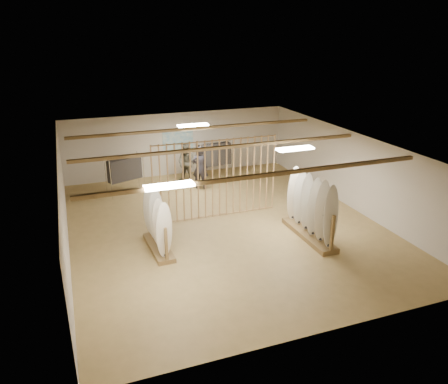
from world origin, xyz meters
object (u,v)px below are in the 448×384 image
object	(u,v)px
shopper_b	(187,161)
rack_left	(158,230)
rack_right	(310,216)
clothing_rack_b	(215,154)
shopper_a	(200,165)
clothing_rack_a	(125,169)

from	to	relation	value
shopper_b	rack_left	bearing A→B (deg)	-70.26
rack_right	clothing_rack_b	distance (m)	6.67
rack_left	shopper_a	size ratio (longest dim) A/B	0.98
rack_left	clothing_rack_a	world-z (taller)	rack_left
rack_left	shopper_a	world-z (taller)	shopper_a
clothing_rack_b	clothing_rack_a	bearing A→B (deg)	-179.06
rack_right	clothing_rack_a	size ratio (longest dim) A/B	1.65
clothing_rack_a	rack_left	bearing A→B (deg)	-109.94
rack_left	shopper_b	distance (m)	6.22
shopper_a	shopper_b	xyz separation A→B (m)	(-0.31, 0.97, -0.05)
rack_left	clothing_rack_b	bearing A→B (deg)	54.47
rack_right	clothing_rack_b	xyz separation A→B (m)	(-0.90, 6.60, 0.37)
shopper_a	shopper_b	distance (m)	1.02
rack_left	clothing_rack_b	size ratio (longest dim) A/B	1.19
rack_left	clothing_rack_a	size ratio (longest dim) A/B	1.26
clothing_rack_b	shopper_b	distance (m)	1.31
clothing_rack_a	shopper_b	bearing A→B (deg)	-11.34
rack_right	rack_left	bearing A→B (deg)	170.38
rack_left	shopper_b	xyz separation A→B (m)	(2.48, 5.70, 0.32)
rack_left	rack_right	distance (m)	4.76
clothing_rack_a	shopper_b	world-z (taller)	shopper_b
clothing_rack_a	shopper_a	bearing A→B (deg)	-30.84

